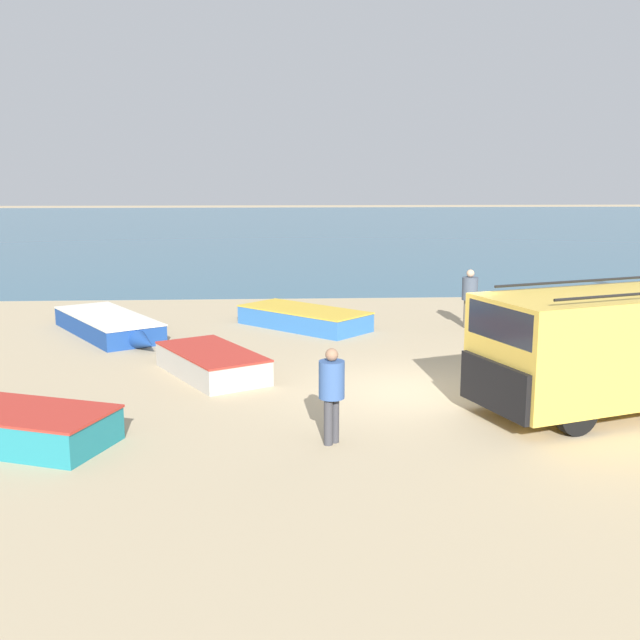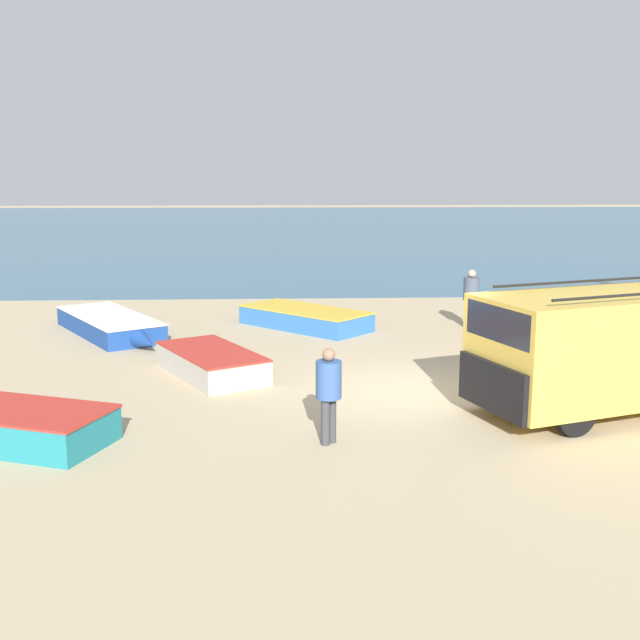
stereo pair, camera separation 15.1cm
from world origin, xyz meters
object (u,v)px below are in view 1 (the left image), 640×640
Objects in this scene: parked_van at (613,345)px; fisherman_0 at (332,387)px; fishing_rowboat_1 at (109,325)px; fishing_rowboat_2 at (638,322)px; fishing_rowboat_3 at (210,362)px; fisherman_1 at (470,293)px; fishing_rowboat_4 at (301,318)px.

parked_van is 3.53× the size of fisherman_0.
fishing_rowboat_1 is (-10.89, 7.30, -0.95)m from parked_van.
fishing_rowboat_2 is 12.06m from fishing_rowboat_3.
parked_van reaches higher than fishing_rowboat_2.
fisherman_1 is (4.63, 9.29, 0.06)m from fisherman_0.
fisherman_1 is (-4.47, 1.09, 0.68)m from fishing_rowboat_2.
fisherman_0 is at bearing 84.41° from fishing_rowboat_2.
fishing_rowboat_3 is at bearing 162.40° from fisherman_0.
fishing_rowboat_2 is (3.74, 6.61, -0.89)m from parked_van.
fishing_rowboat_2 is 4.65m from fisherman_1.
parked_van is 7.74m from fisherman_1.
parked_van is 1.37× the size of fishing_rowboat_4.
fishing_rowboat_3 reaches higher than fishing_rowboat_1.
fishing_rowboat_2 reaches higher than fishing_rowboat_1.
fishing_rowboat_4 is at bearing -74.24° from parked_van.
fishing_rowboat_1 is 5.38m from fishing_rowboat_4.
fisherman_1 is at bearing -141.43° from fishing_rowboat_4.
fishing_rowboat_3 is 2.17× the size of fisherman_1.
fisherman_0 is (-5.36, -1.58, -0.26)m from parked_van.
parked_van reaches higher than fishing_rowboat_4.
fishing_rowboat_2 is at bearing 112.30° from fisherman_1.
fishing_rowboat_3 reaches higher than fishing_rowboat_4.
fisherman_1 is at bearing -103.25° from parked_van.
fishing_rowboat_4 is (2.17, 5.18, -0.00)m from fishing_rowboat_3.
fishing_rowboat_3 is (-11.49, -3.66, -0.05)m from fishing_rowboat_2.
fishing_rowboat_2 is at bearing -101.39° from fishing_rowboat_3.
fisherman_1 is at bearing 60.33° from fishing_rowboat_1.
fisherman_0 is at bearing -2.29° from parked_van.
fishing_rowboat_3 is 5.16m from fisherman_0.
fishing_rowboat_1 is 10.19m from fisherman_1.
fisherman_1 is (10.16, 0.40, 0.75)m from fishing_rowboat_1.
fishing_rowboat_2 is 1.01× the size of fishing_rowboat_4.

